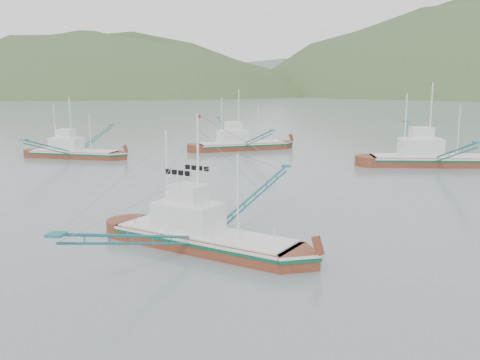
# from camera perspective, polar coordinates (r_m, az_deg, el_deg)

# --- Properties ---
(ground) EXTENTS (1200.00, 1200.00, 0.00)m
(ground) POSITION_cam_1_polar(r_m,az_deg,el_deg) (38.39, -1.44, -6.34)
(ground) COLOR slate
(ground) RESTS_ON ground
(main_boat) EXTENTS (13.64, 23.04, 9.75)m
(main_boat) POSITION_cam_1_polar(r_m,az_deg,el_deg) (35.99, -4.00, -4.24)
(main_boat) COLOR maroon
(main_boat) RESTS_ON ground
(bg_boat_far) EXTENTS (16.35, 24.20, 10.52)m
(bg_boat_far) POSITION_cam_1_polar(r_m,az_deg,el_deg) (87.13, 0.10, 4.68)
(bg_boat_far) COLOR maroon
(bg_boat_far) RESTS_ON ground
(bg_boat_right) EXTENTS (16.40, 28.88, 11.74)m
(bg_boat_right) POSITION_cam_1_polar(r_m,az_deg,el_deg) (75.04, 19.68, 2.78)
(bg_boat_right) COLOR maroon
(bg_boat_right) RESTS_ON ground
(bg_boat_left) EXTENTS (13.21, 23.51, 9.53)m
(bg_boat_left) POSITION_cam_1_polar(r_m,az_deg,el_deg) (81.80, -17.34, 3.19)
(bg_boat_left) COLOR maroon
(bg_boat_left) RESTS_ON ground
(headland_left) EXTENTS (448.00, 308.00, 210.00)m
(headland_left) POSITION_cam_1_polar(r_m,az_deg,el_deg) (438.08, -16.22, 8.74)
(headland_left) COLOR #385029
(headland_left) RESTS_ON ground
(ridge_distant) EXTENTS (960.00, 400.00, 240.00)m
(ridge_distant) POSITION_cam_1_polar(r_m,az_deg,el_deg) (596.64, 11.60, 9.33)
(ridge_distant) COLOR slate
(ridge_distant) RESTS_ON ground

